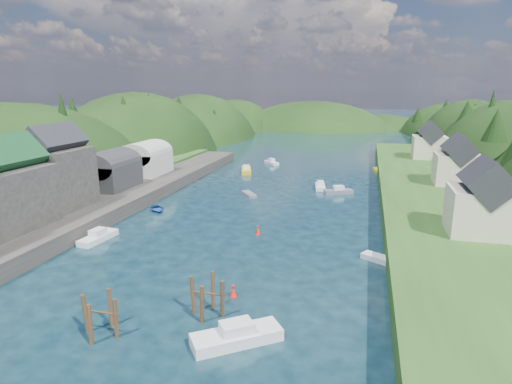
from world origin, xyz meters
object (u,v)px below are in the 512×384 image
(piling_cluster_near, at_px, (101,319))
(channel_buoy_far, at_px, (258,230))
(piling_cluster_far, at_px, (208,300))
(channel_buoy_near, at_px, (233,291))

(piling_cluster_near, height_order, channel_buoy_far, piling_cluster_near)
(piling_cluster_near, xyz_separation_m, piling_cluster_far, (6.67, 4.67, 0.06))
(channel_buoy_far, bearing_deg, piling_cluster_far, -87.37)
(channel_buoy_near, xyz_separation_m, channel_buoy_far, (-1.96, 16.56, 0.00))
(piling_cluster_far, xyz_separation_m, channel_buoy_near, (1.04, 3.55, -0.85))
(piling_cluster_near, bearing_deg, channel_buoy_near, 46.84)
(piling_cluster_near, bearing_deg, channel_buoy_far, 76.95)
(channel_buoy_far, bearing_deg, channel_buoy_near, -83.24)
(piling_cluster_near, height_order, channel_buoy_near, piling_cluster_near)
(piling_cluster_near, distance_m, channel_buoy_near, 11.30)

